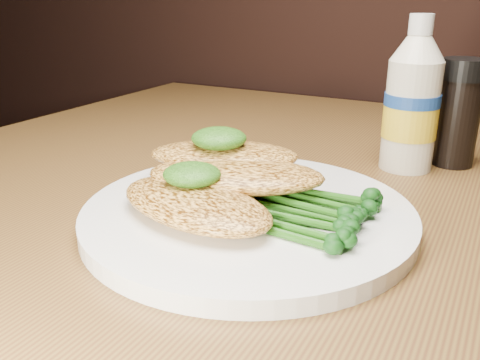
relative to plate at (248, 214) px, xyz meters
The scene contains 9 objects.
plate is the anchor object (origin of this frame).
chicken_front 0.05m from the plate, 124.76° to the right, with size 0.15×0.08×0.02m, color #F2AE4D.
chicken_mid 0.04m from the plate, 144.16° to the left, with size 0.16×0.08×0.02m, color #F2AE4D.
chicken_back 0.07m from the plate, 138.63° to the left, with size 0.15×0.07×0.02m, color #F2AE4D.
pesto_front 0.06m from the plate, 148.24° to the right, with size 0.05×0.05×0.02m, color black.
pesto_back 0.08m from the plate, 144.04° to the left, with size 0.05×0.05×0.02m, color black.
broccolini_bundle 0.05m from the plate, ahead, with size 0.14×0.11×0.02m, color #205612, non-canonical shape.
mayo_bottle 0.25m from the plate, 67.19° to the left, with size 0.06×0.06×0.17m, color beige, non-canonical shape.
pepper_grinder 0.30m from the plate, 61.75° to the left, with size 0.05×0.05×0.12m, color black, non-canonical shape.
Camera 1 is at (0.07, 0.51, 0.94)m, focal length 38.35 mm.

